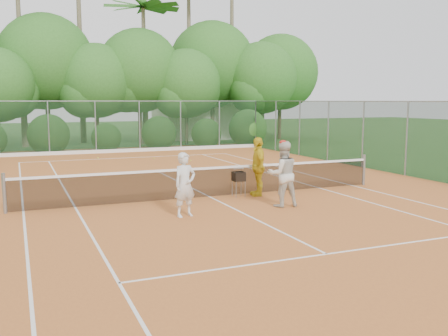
# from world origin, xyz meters

# --- Properties ---
(ground) EXTENTS (120.00, 120.00, 0.00)m
(ground) POSITION_xyz_m (0.00, 0.00, 0.00)
(ground) COLOR #264E1B
(ground) RESTS_ON ground
(clay_court) EXTENTS (18.00, 36.00, 0.02)m
(clay_court) POSITION_xyz_m (0.00, 0.00, 0.01)
(clay_court) COLOR #B8652A
(clay_court) RESTS_ON ground
(club_building) EXTENTS (8.00, 5.00, 3.00)m
(club_building) POSITION_xyz_m (9.00, 24.00, 1.50)
(club_building) COLOR beige
(club_building) RESTS_ON ground
(tennis_net) EXTENTS (11.97, 0.10, 1.10)m
(tennis_net) POSITION_xyz_m (0.00, 0.00, 0.53)
(tennis_net) COLOR gray
(tennis_net) RESTS_ON clay_court
(player_white) EXTENTS (0.69, 0.54, 1.69)m
(player_white) POSITION_xyz_m (-1.56, -2.22, 0.87)
(player_white) COLOR silver
(player_white) RESTS_ON clay_court
(player_center_grp) EXTENTS (1.00, 0.82, 1.92)m
(player_center_grp) POSITION_xyz_m (1.42, -2.09, 0.97)
(player_center_grp) COLOR beige
(player_center_grp) RESTS_ON clay_court
(player_yellow) EXTENTS (0.69, 1.17, 1.88)m
(player_yellow) POSITION_xyz_m (1.51, -0.32, 0.96)
(player_yellow) COLOR gold
(player_yellow) RESTS_ON clay_court
(ball_hopper) EXTENTS (0.35, 0.35, 0.79)m
(ball_hopper) POSITION_xyz_m (0.87, -0.26, 0.65)
(ball_hopper) COLOR gray
(ball_hopper) RESTS_ON clay_court
(stray_ball_a) EXTENTS (0.07, 0.07, 0.07)m
(stray_ball_a) POSITION_xyz_m (1.06, 10.87, 0.05)
(stray_ball_a) COLOR #B3C72E
(stray_ball_a) RESTS_ON clay_court
(stray_ball_b) EXTENTS (0.07, 0.07, 0.07)m
(stray_ball_b) POSITION_xyz_m (-1.61, 12.25, 0.05)
(stray_ball_b) COLOR #D1DF34
(stray_ball_b) RESTS_ON clay_court
(stray_ball_c) EXTENTS (0.07, 0.07, 0.07)m
(stray_ball_c) POSITION_xyz_m (2.49, 9.17, 0.05)
(stray_ball_c) COLOR #C0DE33
(stray_ball_c) RESTS_ON clay_court
(court_markings) EXTENTS (11.03, 23.83, 0.01)m
(court_markings) POSITION_xyz_m (0.00, 0.00, 0.02)
(court_markings) COLOR white
(court_markings) RESTS_ON clay_court
(fence_back) EXTENTS (18.07, 0.07, 3.00)m
(fence_back) POSITION_xyz_m (0.00, 15.00, 1.52)
(fence_back) COLOR #19381E
(fence_back) RESTS_ON clay_court
(tropical_treeline) EXTENTS (32.10, 8.49, 15.03)m
(tropical_treeline) POSITION_xyz_m (1.43, 20.22, 5.11)
(tropical_treeline) COLOR brown
(tropical_treeline) RESTS_ON ground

